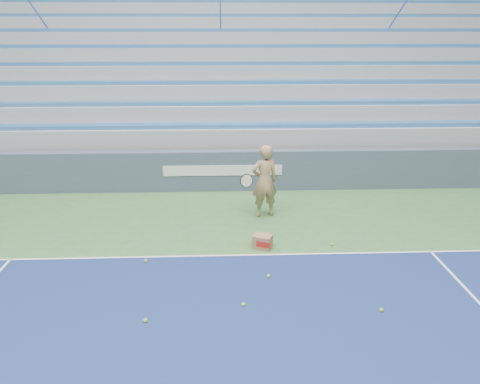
% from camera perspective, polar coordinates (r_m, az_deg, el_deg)
% --- Properties ---
extents(sponsor_barrier, '(30.00, 0.32, 1.10)m').
position_cam_1_polar(sponsor_barrier, '(12.75, -2.11, 2.63)').
color(sponsor_barrier, '#404E61').
rests_on(sponsor_barrier, ground).
extents(bleachers, '(31.00, 9.15, 7.30)m').
position_cam_1_polar(bleachers, '(18.03, -2.30, 13.40)').
color(bleachers, '#989AA0').
rests_on(bleachers, ground).
extents(tennis_player, '(0.96, 0.90, 1.73)m').
position_cam_1_polar(tennis_player, '(10.85, 2.99, 1.33)').
color(tennis_player, tan).
rests_on(tennis_player, ground).
extents(ball_box, '(0.44, 0.40, 0.27)m').
position_cam_1_polar(ball_box, '(9.51, 2.76, -6.07)').
color(ball_box, '#916746').
rests_on(ball_box, ground).
extents(tennis_ball_0, '(0.07, 0.07, 0.07)m').
position_cam_1_polar(tennis_ball_0, '(7.88, 16.85, -13.61)').
color(tennis_ball_0, '#A5D22B').
rests_on(tennis_ball_0, ground).
extents(tennis_ball_1, '(0.07, 0.07, 0.07)m').
position_cam_1_polar(tennis_ball_1, '(8.48, 3.46, -10.20)').
color(tennis_ball_1, '#A5D22B').
rests_on(tennis_ball_1, ground).
extents(tennis_ball_2, '(0.07, 0.07, 0.07)m').
position_cam_1_polar(tennis_ball_2, '(7.69, 0.44, -13.54)').
color(tennis_ball_2, '#A5D22B').
rests_on(tennis_ball_2, ground).
extents(tennis_ball_3, '(0.07, 0.07, 0.07)m').
position_cam_1_polar(tennis_ball_3, '(9.81, 11.16, -6.26)').
color(tennis_ball_3, '#A5D22B').
rests_on(tennis_ball_3, ground).
extents(tennis_ball_4, '(0.07, 0.07, 0.07)m').
position_cam_1_polar(tennis_ball_4, '(9.16, -11.43, -8.23)').
color(tennis_ball_4, '#A5D22B').
rests_on(tennis_ball_4, ground).
extents(tennis_ball_5, '(0.07, 0.07, 0.07)m').
position_cam_1_polar(tennis_ball_5, '(7.47, -11.45, -15.11)').
color(tennis_ball_5, '#A5D22B').
rests_on(tennis_ball_5, ground).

